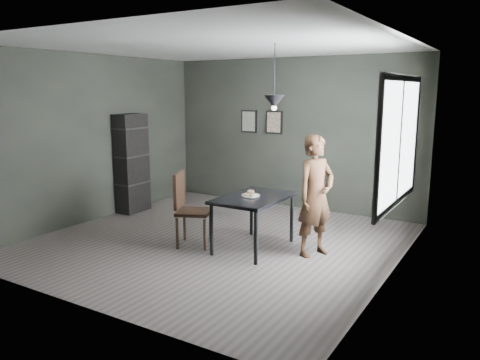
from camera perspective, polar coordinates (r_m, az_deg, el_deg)
The scene contains 13 objects.
ground at distance 7.00m, azimuth -2.69°, elevation -7.45°, with size 5.00×5.00×0.00m, color #3A3432.
back_wall at distance 8.87m, azimuth 6.27°, elevation 5.65°, with size 5.00×0.10×2.80m, color black.
ceiling at distance 6.67m, azimuth -2.91°, elevation 16.04°, with size 5.00×5.00×0.02m.
window_assembly at distance 5.88m, azimuth 18.88°, elevation 4.45°, with size 0.04×1.96×1.56m.
cafe_table at distance 6.51m, azimuth 1.66°, elevation -2.69°, with size 0.80×1.20×0.75m.
white_plate at distance 6.49m, azimuth 1.31°, elevation -1.97°, with size 0.23×0.23×0.01m, color silver.
donut_pile at distance 6.48m, azimuth 1.31°, elevation -1.68°, with size 0.18×0.18×0.08m.
woman at distance 6.31m, azimuth 9.19°, elevation -1.91°, with size 0.60×0.39×1.63m, color black.
wood_chair at distance 6.70m, azimuth -6.45°, elevation -2.95°, with size 0.60×0.60×1.06m.
shelf_unit at distance 8.73m, azimuth -13.06°, elevation 1.98°, with size 0.34×0.59×1.78m, color black.
pendant_lamp at distance 6.30m, azimuth 4.19°, elevation 9.50°, with size 0.28×0.28×0.86m.
framed_print_left at distance 9.24m, azimuth 1.10°, elevation 7.16°, with size 0.34×0.04×0.44m.
framed_print_right at distance 8.97m, azimuth 4.17°, elevation 7.03°, with size 0.34×0.04×0.44m.
Camera 1 is at (3.70, -5.52, 2.20)m, focal length 35.00 mm.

